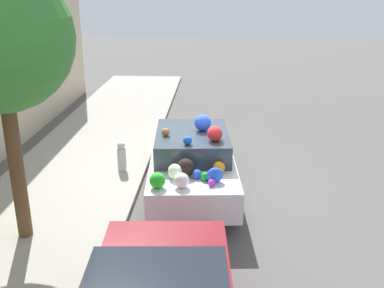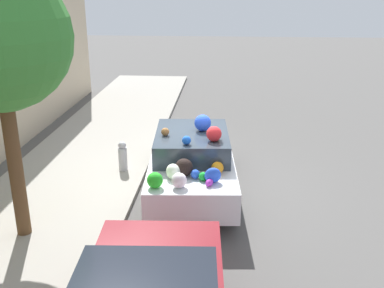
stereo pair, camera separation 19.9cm
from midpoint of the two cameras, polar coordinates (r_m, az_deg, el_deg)
name	(u,v)px [view 2 (the right image)]	position (r m, az deg, el deg)	size (l,w,h in m)	color
ground_plane	(190,189)	(9.78, 0.38, -5.74)	(60.00, 60.00, 0.00)	#565451
sidewalk_curb	(69,183)	(10.28, -14.86, -4.81)	(24.00, 3.20, 0.10)	#9E998E
fire_hydrant	(123,156)	(10.47, -8.26, -1.53)	(0.20, 0.20, 0.70)	#B2B2B7
art_car	(192,159)	(9.42, 0.62, -1.90)	(4.38, 1.95, 1.69)	silver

